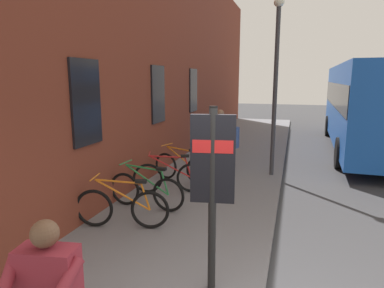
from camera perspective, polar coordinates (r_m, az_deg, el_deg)
name	(u,v)px	position (r m, az deg, el deg)	size (l,w,h in m)	color
ground	(319,185)	(9.98, 20.50, -6.36)	(60.00, 60.00, 0.00)	#38383A
sidewalk_pavement	(232,159)	(12.03, 6.76, -2.55)	(24.00, 3.50, 0.12)	slate
station_facade	(185,57)	(13.18, -1.18, 14.35)	(22.00, 0.65, 7.28)	brown
bicycle_far_end	(122,207)	(6.50, -11.57, -10.35)	(0.55, 1.74, 0.97)	black
bicycle_nearest_sign	(146,191)	(7.34, -7.64, -7.72)	(0.48, 1.77, 0.97)	black
bicycle_under_window	(170,177)	(8.29, -3.69, -5.47)	(0.71, 1.69, 0.97)	black
bicycle_mid_rack	(182,167)	(9.11, -1.73, -3.94)	(0.66, 1.71, 0.97)	black
transit_info_sign	(213,171)	(4.22, 3.47, -4.55)	(0.17, 0.56, 2.40)	black
city_bus	(368,102)	(15.14, 27.37, 6.20)	(10.57, 2.89, 3.35)	#1951B2
pedestrian_near_bus	(220,131)	(11.04, 4.71, 2.24)	(0.44, 0.60, 1.75)	brown
pedestrian_crossing_street	(232,140)	(9.93, 6.70, 0.67)	(0.50, 0.46, 1.59)	#B2A599
street_lamp	(276,72)	(9.76, 13.84, 11.59)	(0.28, 0.28, 4.84)	#333338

